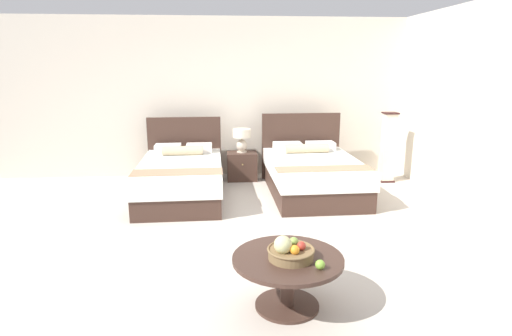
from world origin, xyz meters
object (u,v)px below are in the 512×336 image
bed_near_window (181,177)px  table_lamp (242,138)px  floor_lamp_corner (388,147)px  nightstand (242,166)px  loose_apple (320,265)px  bed_near_corner (312,174)px  fruit_bowl (290,251)px  coffee_table (288,270)px

bed_near_window → table_lamp: size_ratio=5.32×
bed_near_window → floor_lamp_corner: floor_lamp_corner is taller
nightstand → loose_apple: bearing=-84.9°
loose_apple → bed_near_window: bearing=111.6°
bed_near_window → nightstand: bearing=42.3°
bed_near_window → bed_near_corner: bearing=0.0°
bed_near_window → fruit_bowl: bearing=-70.4°
bed_near_window → fruit_bowl: 3.52m
bed_near_window → bed_near_corner: 2.08m
coffee_table → loose_apple: loose_apple is taller
bed_near_window → loose_apple: size_ratio=28.63×
nightstand → fruit_bowl: bearing=-87.5°
bed_near_window → floor_lamp_corner: bearing=9.5°
bed_near_corner → table_lamp: bearing=139.4°
fruit_bowl → bed_near_window: bearing=109.6°
loose_apple → floor_lamp_corner: bearing=62.3°
table_lamp → bed_near_window: bearing=-137.1°
table_lamp → coffee_table: size_ratio=0.45×
table_lamp → floor_lamp_corner: size_ratio=0.34×
nightstand → table_lamp: 0.52m
bed_near_corner → fruit_bowl: (-0.90, -3.31, 0.21)m
bed_near_window → floor_lamp_corner: 3.61m
bed_near_corner → floor_lamp_corner: (1.47, 0.59, 0.29)m
bed_near_corner → fruit_bowl: size_ratio=5.38×
table_lamp → coffee_table: 4.23m
nightstand → coffee_table: bearing=-87.6°
table_lamp → floor_lamp_corner: (2.55, -0.33, -0.16)m
nightstand → fruit_bowl: 4.23m
loose_apple → coffee_table: bearing=132.3°
fruit_bowl → loose_apple: 0.29m
nightstand → loose_apple: (0.39, -4.42, 0.25)m
floor_lamp_corner → bed_near_window: bearing=-170.5°
coffee_table → floor_lamp_corner: size_ratio=0.77×
table_lamp → coffee_table: table_lamp is taller
coffee_table → loose_apple: size_ratio=12.00×
bed_near_corner → table_lamp: size_ratio=5.07×
table_lamp → floor_lamp_corner: 2.58m
bed_near_window → nightstand: size_ratio=4.22×
nightstand → loose_apple: size_ratio=6.78×
nightstand → coffee_table: nightstand is taller
loose_apple → floor_lamp_corner: (2.16, 4.11, 0.11)m
bed_near_corner → floor_lamp_corner: 1.61m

